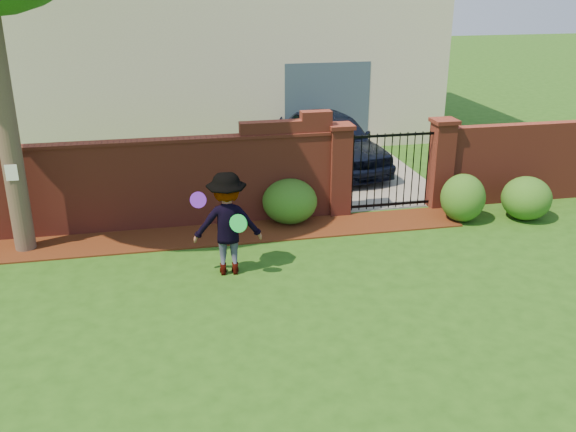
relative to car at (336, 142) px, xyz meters
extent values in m
cube|color=#214B12|center=(-3.18, -6.98, -0.73)|extent=(80.00, 80.00, 0.01)
cube|color=#3C190B|center=(-4.13, -3.64, -0.71)|extent=(11.10, 1.08, 0.03)
cube|color=maroon|center=(-5.33, -2.98, 0.13)|extent=(8.70, 0.25, 1.70)
cube|color=maroon|center=(-1.88, -2.98, 1.13)|extent=(1.80, 0.25, 0.30)
cube|color=maroon|center=(-1.28, -2.98, 1.36)|extent=(0.60, 0.25, 0.16)
cube|color=maroon|center=(-5.33, -2.98, 1.01)|extent=(8.70, 0.31, 0.06)
cube|color=maroon|center=(3.42, -2.98, 0.13)|extent=(4.00, 0.25, 1.70)
cube|color=maroon|center=(-0.78, -2.98, 0.18)|extent=(0.42, 0.42, 1.80)
cube|color=maroon|center=(-0.78, -2.98, 1.12)|extent=(0.50, 0.50, 0.08)
cube|color=maroon|center=(1.42, -2.98, 0.18)|extent=(0.42, 0.42, 1.80)
cube|color=maroon|center=(1.42, -2.98, 1.12)|extent=(0.50, 0.50, 0.08)
cylinder|color=black|center=(-0.48, -2.98, 0.13)|extent=(0.02, 0.02, 1.60)
cylinder|color=black|center=(-0.32, -2.98, 0.13)|extent=(0.02, 0.02, 1.60)
cylinder|color=black|center=(-0.16, -2.98, 0.13)|extent=(0.02, 0.02, 1.60)
cylinder|color=black|center=(0.00, -2.98, 0.13)|extent=(0.02, 0.02, 1.60)
cylinder|color=black|center=(0.16, -2.98, 0.13)|extent=(0.02, 0.02, 1.60)
cylinder|color=black|center=(0.32, -2.98, 0.13)|extent=(0.02, 0.02, 1.60)
cylinder|color=black|center=(0.49, -2.98, 0.13)|extent=(0.02, 0.02, 1.60)
cylinder|color=black|center=(0.65, -2.98, 0.13)|extent=(0.02, 0.02, 1.60)
cylinder|color=black|center=(0.81, -2.98, 0.13)|extent=(0.02, 0.02, 1.60)
cylinder|color=black|center=(0.97, -2.98, 0.13)|extent=(0.02, 0.02, 1.60)
cylinder|color=black|center=(1.13, -2.98, 0.13)|extent=(0.02, 0.02, 1.60)
cube|color=black|center=(0.32, -2.98, -0.60)|extent=(1.78, 0.03, 0.05)
cube|color=black|center=(0.32, -2.98, 0.88)|extent=(1.78, 0.03, 0.05)
cube|color=slate|center=(0.32, 1.02, -0.72)|extent=(3.20, 8.00, 0.01)
cube|color=beige|center=(-2.18, 5.02, 2.28)|extent=(12.00, 6.00, 6.00)
cube|color=#384C5B|center=(0.32, 2.07, 0.48)|extent=(2.40, 0.12, 2.40)
imported|color=black|center=(0.00, 0.00, 0.00)|extent=(2.45, 4.47, 1.44)
cube|color=white|center=(-6.78, -3.77, 0.78)|extent=(0.20, 0.01, 0.28)
ellipsoid|color=#1D5319|center=(-1.85, -3.25, -0.28)|extent=(1.08, 1.08, 0.89)
ellipsoid|color=#1D5319|center=(1.53, -3.86, -0.24)|extent=(0.88, 0.88, 0.97)
ellipsoid|color=#1D5319|center=(2.83, -4.02, -0.28)|extent=(0.98, 0.98, 0.87)
imported|color=gray|center=(-3.31, -5.27, 0.14)|extent=(1.17, 0.73, 1.73)
cylinder|color=#671FC5|center=(-3.76, -5.28, 0.60)|extent=(0.27, 0.13, 0.26)
cylinder|color=green|center=(-3.17, -5.55, 0.26)|extent=(0.29, 0.21, 0.30)
camera|label=1|loc=(-4.30, -14.77, 3.94)|focal=39.59mm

